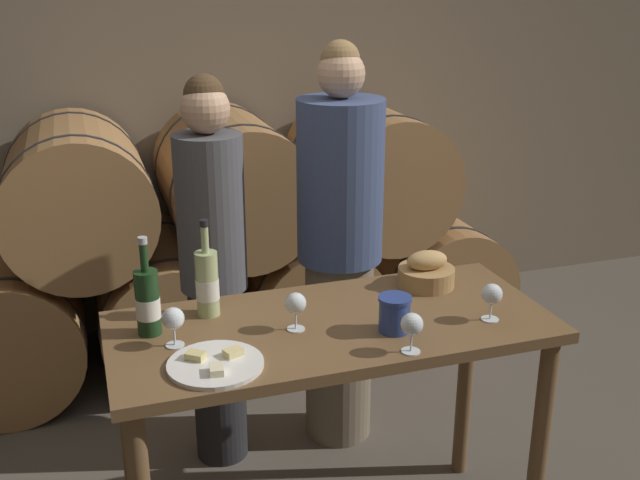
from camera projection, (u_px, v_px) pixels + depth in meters
name	position (u px, v px, depth m)	size (l,w,h in m)	color
stone_wall_back	(206.00, 57.00, 4.32)	(10.00, 0.12, 3.20)	#7F705B
barrel_stack	(234.00, 247.00, 4.11)	(3.09, 0.95, 1.38)	#9E7042
tasting_table	(332.00, 361.00, 2.58)	(1.50, 0.66, 0.95)	brown
person_left	(214.00, 271.00, 3.11)	(0.28, 0.28, 1.70)	#232326
person_right	(339.00, 250.00, 3.27)	(0.37, 0.37, 1.81)	#756651
wine_bottle_red	(148.00, 302.00, 2.41)	(0.08, 0.08, 0.33)	#193819
wine_bottle_white	(207.00, 283.00, 2.55)	(0.08, 0.08, 0.34)	#ADBC7F
blue_crock	(395.00, 312.00, 2.45)	(0.11, 0.11, 0.12)	navy
bread_basket	(426.00, 272.00, 2.81)	(0.21, 0.21, 0.14)	#A87F4C
cheese_plate	(215.00, 364.00, 2.24)	(0.29, 0.29, 0.04)	white
wine_glass_far_left	(173.00, 320.00, 2.34)	(0.07, 0.07, 0.13)	white
wine_glass_left	(296.00, 304.00, 2.45)	(0.07, 0.07, 0.13)	white
wine_glass_center	(412.00, 325.00, 2.30)	(0.07, 0.07, 0.13)	white
wine_glass_right	(492.00, 295.00, 2.52)	(0.07, 0.07, 0.13)	white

